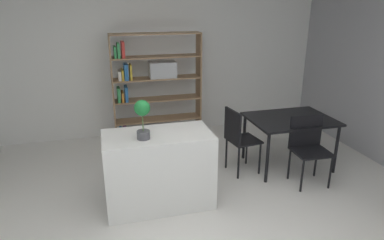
{
  "coord_description": "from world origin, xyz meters",
  "views": [
    {
      "loc": [
        -0.81,
        -2.87,
        2.31
      ],
      "look_at": [
        0.02,
        0.22,
        1.19
      ],
      "focal_mm": 31.95,
      "sensor_mm": 36.0,
      "label": 1
    }
  ],
  "objects_px": {
    "kitchen_island": "(159,169)",
    "dining_chair_island_side": "(238,135)",
    "potted_plant_on_island": "(142,115)",
    "dining_chair_near": "(308,143)",
    "open_bookshelf": "(151,85)",
    "dining_table": "(290,123)"
  },
  "relations": [
    {
      "from": "dining_chair_near",
      "to": "dining_chair_island_side",
      "type": "bearing_deg",
      "value": 152.99
    },
    {
      "from": "potted_plant_on_island",
      "to": "dining_chair_near",
      "type": "bearing_deg",
      "value": 3.49
    },
    {
      "from": "dining_table",
      "to": "dining_chair_island_side",
      "type": "bearing_deg",
      "value": -179.06
    },
    {
      "from": "open_bookshelf",
      "to": "dining_chair_island_side",
      "type": "xyz_separation_m",
      "value": [
        0.96,
        -1.5,
        -0.43
      ]
    },
    {
      "from": "kitchen_island",
      "to": "dining_chair_near",
      "type": "distance_m",
      "value": 2.0
    },
    {
      "from": "kitchen_island",
      "to": "dining_chair_island_side",
      "type": "distance_m",
      "value": 1.3
    },
    {
      "from": "dining_table",
      "to": "potted_plant_on_island",
      "type": "bearing_deg",
      "value": -164.37
    },
    {
      "from": "kitchen_island",
      "to": "dining_chair_island_side",
      "type": "height_order",
      "value": "dining_chair_island_side"
    },
    {
      "from": "dining_table",
      "to": "dining_chair_island_side",
      "type": "height_order",
      "value": "dining_chair_island_side"
    },
    {
      "from": "kitchen_island",
      "to": "open_bookshelf",
      "type": "height_order",
      "value": "open_bookshelf"
    },
    {
      "from": "open_bookshelf",
      "to": "dining_chair_near",
      "type": "distance_m",
      "value": 2.67
    },
    {
      "from": "kitchen_island",
      "to": "potted_plant_on_island",
      "type": "height_order",
      "value": "potted_plant_on_island"
    },
    {
      "from": "open_bookshelf",
      "to": "dining_chair_near",
      "type": "bearing_deg",
      "value": -48.0
    },
    {
      "from": "kitchen_island",
      "to": "open_bookshelf",
      "type": "bearing_deg",
      "value": 83.25
    },
    {
      "from": "dining_chair_near",
      "to": "dining_chair_island_side",
      "type": "xyz_separation_m",
      "value": [
        -0.8,
        0.46,
        0.02
      ]
    },
    {
      "from": "kitchen_island",
      "to": "potted_plant_on_island",
      "type": "relative_size",
      "value": 2.83
    },
    {
      "from": "potted_plant_on_island",
      "to": "dining_chair_near",
      "type": "relative_size",
      "value": 0.48
    },
    {
      "from": "dining_chair_island_side",
      "to": "dining_chair_near",
      "type": "bearing_deg",
      "value": -128.0
    },
    {
      "from": "potted_plant_on_island",
      "to": "dining_chair_island_side",
      "type": "height_order",
      "value": "potted_plant_on_island"
    },
    {
      "from": "kitchen_island",
      "to": "dining_chair_island_side",
      "type": "relative_size",
      "value": 1.33
    },
    {
      "from": "open_bookshelf",
      "to": "dining_table",
      "type": "height_order",
      "value": "open_bookshelf"
    },
    {
      "from": "potted_plant_on_island",
      "to": "open_bookshelf",
      "type": "distance_m",
      "value": 2.13
    }
  ]
}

